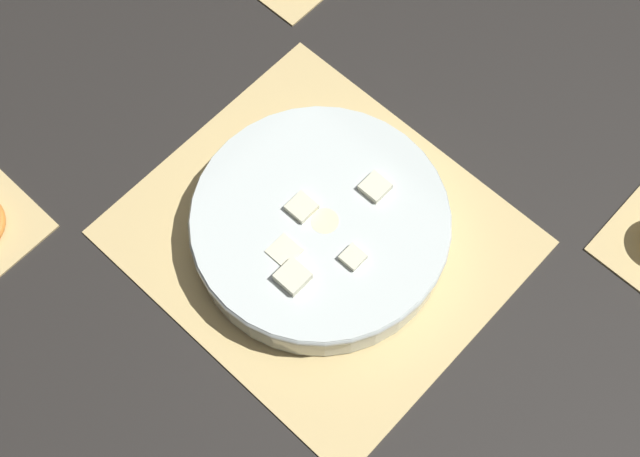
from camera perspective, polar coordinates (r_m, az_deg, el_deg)
name	(u,v)px	position (r m, az deg, el deg)	size (l,w,h in m)	color
ground_plane	(320,238)	(1.03, 0.00, -0.62)	(6.00, 6.00, 0.00)	black
bamboo_mat_center	(320,237)	(1.02, 0.00, -0.55)	(0.41, 0.37, 0.01)	#D6B775
fruit_salad_bowl	(320,225)	(0.99, 0.02, 0.20)	(0.29, 0.29, 0.06)	silver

